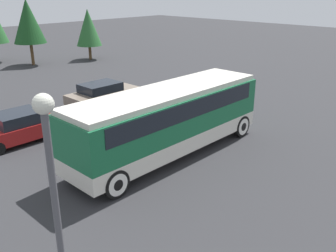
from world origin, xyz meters
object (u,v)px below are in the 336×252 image
at_px(parked_car_mid, 102,93).
at_px(lamp_post, 51,171).
at_px(parked_car_near, 156,99).
at_px(parked_car_far, 21,126).
at_px(tour_bus, 170,115).

height_order(parked_car_mid, lamp_post, lamp_post).
relative_size(parked_car_near, parked_car_far, 1.10).
height_order(tour_bus, lamp_post, lamp_post).
bearing_deg(parked_car_near, parked_car_mid, 110.10).
distance_m(parked_car_near, parked_car_mid, 3.79).
xyz_separation_m(parked_car_mid, lamp_post, (-10.33, -12.16, 2.73)).
xyz_separation_m(tour_bus, parked_car_mid, (2.60, 8.31, -1.13)).
relative_size(parked_car_mid, parked_car_far, 1.15).
bearing_deg(lamp_post, parked_car_far, 68.76).
height_order(parked_car_near, parked_car_mid, parked_car_near).
relative_size(tour_bus, parked_car_near, 2.21).
bearing_deg(parked_car_mid, parked_car_far, -162.24).
relative_size(parked_car_near, parked_car_mid, 0.96).
bearing_deg(parked_car_far, lamp_post, -111.24).
bearing_deg(tour_bus, parked_car_far, 121.33).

